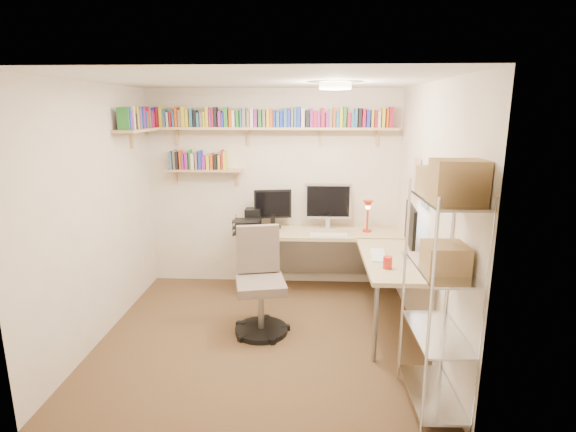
% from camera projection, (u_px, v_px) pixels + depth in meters
% --- Properties ---
extents(ground, '(3.20, 3.20, 0.00)m').
position_uv_depth(ground, '(262.00, 335.00, 4.60)').
color(ground, '#4C3120').
rests_on(ground, ground).
extents(room_shell, '(3.24, 3.04, 2.52)m').
position_uv_depth(room_shell, '(260.00, 185.00, 4.24)').
color(room_shell, beige).
rests_on(room_shell, ground).
extents(wall_shelves, '(3.12, 1.09, 0.80)m').
position_uv_depth(wall_shelves, '(237.00, 128.00, 5.40)').
color(wall_shelves, tan).
rests_on(wall_shelves, ground).
extents(corner_desk, '(2.09, 2.00, 1.36)m').
position_uv_depth(corner_desk, '(328.00, 238.00, 5.28)').
color(corner_desk, tan).
rests_on(corner_desk, ground).
extents(office_chair, '(0.58, 0.58, 1.09)m').
position_uv_depth(office_chair, '(260.00, 289.00, 4.60)').
color(office_chair, black).
rests_on(office_chair, ground).
extents(wire_rack, '(0.38, 0.76, 1.94)m').
position_uv_depth(wire_rack, '(446.00, 231.00, 3.11)').
color(wire_rack, silver).
rests_on(wire_rack, ground).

